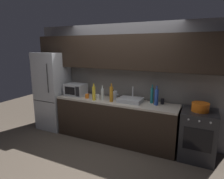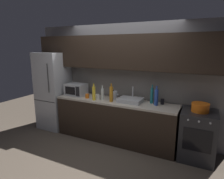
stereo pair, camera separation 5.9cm
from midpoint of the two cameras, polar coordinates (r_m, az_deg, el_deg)
name	(u,v)px [view 2 (the right image)]	position (r m, az deg, el deg)	size (l,w,h in m)	color
ground_plane	(93,160)	(3.74, -5.07, -20.05)	(10.00, 10.00, 0.00)	#4C4238
back_wall	(121,68)	(4.24, 3.03, 6.24)	(4.37, 0.44, 2.50)	slate
counter_run	(115,120)	(4.24, 1.23, -9.07)	(2.63, 0.60, 0.90)	black
refrigerator	(54,91)	(5.03, -16.51, -0.32)	(0.68, 0.69, 1.88)	#ADAFB5
oven_range	(198,136)	(3.90, 24.39, -12.27)	(0.60, 0.62, 0.90)	#232326
microwave	(76,89)	(4.59, -10.18, 0.04)	(0.46, 0.35, 0.27)	#A8AAAF
sink_basin	(130,100)	(3.99, 5.86, -3.10)	(0.48, 0.38, 0.30)	#ADAFB5
kettle	(113,95)	(4.17, 0.82, -1.66)	(0.20, 0.17, 0.20)	#B7BABF
wine_bottle_teal	(152,95)	(3.94, 12.09, -1.74)	(0.06, 0.06, 0.38)	#19666B
wine_bottle_blue	(156,97)	(3.82, 13.36, -2.21)	(0.08, 0.08, 0.38)	#234299
wine_bottle_clear	(102,94)	(4.12, -2.45, -1.33)	(0.06, 0.06, 0.31)	silver
wine_bottle_amber	(111,94)	(3.97, 0.19, -1.33)	(0.08, 0.08, 0.38)	#B27019
wine_bottle_yellow	(94,93)	(4.09, -4.97, -1.12)	(0.07, 0.07, 0.36)	gold
mug_white	(98,97)	(4.20, -3.87, -2.12)	(0.08, 0.08, 0.10)	silver
mug_orange	(87,96)	(4.29, -6.94, -1.92)	(0.08, 0.08, 0.10)	orange
mug_dark	(162,102)	(3.95, 15.05, -3.46)	(0.07, 0.07, 0.11)	black
cooking_pot	(200,107)	(3.72, 25.01, -4.83)	(0.30, 0.30, 0.15)	orange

